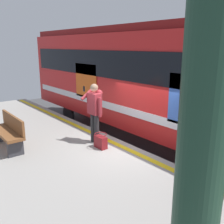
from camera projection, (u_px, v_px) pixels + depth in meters
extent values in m
plane|color=#3D3D3F|center=(126.00, 173.00, 7.54)|extent=(24.01, 24.01, 0.00)
cube|color=gray|center=(60.00, 182.00, 6.12)|extent=(15.90, 4.29, 0.94)
cube|color=yellow|center=(119.00, 145.00, 7.12)|extent=(15.58, 0.16, 0.01)
cube|color=slate|center=(156.00, 159.00, 8.29)|extent=(20.67, 0.08, 0.16)
cube|color=slate|center=(183.00, 148.00, 9.16)|extent=(20.67, 0.08, 0.16)
cube|color=red|center=(157.00, 80.00, 8.65)|extent=(13.29, 2.74, 3.09)
cube|color=maroon|center=(160.00, 29.00, 8.23)|extent=(13.03, 2.52, 0.24)
cube|color=black|center=(127.00, 66.00, 7.68)|extent=(12.63, 0.03, 0.90)
cube|color=silver|center=(127.00, 111.00, 8.03)|extent=(12.63, 0.03, 0.24)
cube|color=#3359B2|center=(192.00, 102.00, 6.10)|extent=(1.39, 0.02, 1.28)
cube|color=#D85919|center=(86.00, 81.00, 9.61)|extent=(1.39, 0.02, 1.28)
cylinder|color=black|center=(69.00, 114.00, 11.74)|extent=(0.84, 0.12, 0.84)
cylinder|color=black|center=(106.00, 107.00, 13.07)|extent=(0.84, 0.12, 0.84)
cylinder|color=#262628|center=(97.00, 129.00, 7.18)|extent=(0.14, 0.14, 0.84)
cylinder|color=#262628|center=(93.00, 127.00, 7.32)|extent=(0.14, 0.14, 0.84)
cube|color=maroon|center=(94.00, 104.00, 7.07)|extent=(0.40, 0.24, 0.59)
sphere|color=maroon|center=(99.00, 93.00, 7.10)|extent=(0.20, 0.20, 0.20)
sphere|color=tan|center=(94.00, 88.00, 6.96)|extent=(0.22, 0.22, 0.22)
cylinder|color=maroon|center=(100.00, 107.00, 6.89)|extent=(0.09, 0.09, 0.53)
cylinder|color=maroon|center=(87.00, 94.00, 7.13)|extent=(0.09, 0.42, 0.33)
cube|color=black|center=(84.00, 89.00, 7.03)|extent=(0.07, 0.02, 0.15)
cube|color=maroon|center=(101.00, 142.00, 6.91)|extent=(0.38, 0.19, 0.33)
torus|color=maroon|center=(101.00, 134.00, 6.85)|extent=(0.34, 0.34, 0.02)
cylinder|color=#1E3F2D|center=(204.00, 123.00, 2.10)|extent=(0.42, 0.42, 4.18)
cube|color=brown|center=(7.00, 133.00, 6.80)|extent=(1.60, 0.44, 0.08)
cube|color=brown|center=(13.00, 122.00, 6.85)|extent=(1.60, 0.06, 0.40)
cube|color=#333338|center=(15.00, 148.00, 6.38)|extent=(0.06, 0.40, 0.45)
cube|color=#333338|center=(1.00, 134.00, 7.34)|extent=(0.06, 0.40, 0.45)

